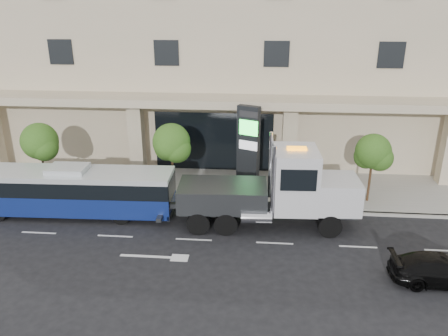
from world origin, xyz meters
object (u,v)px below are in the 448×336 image
object	(u,v)px
black_sedan	(442,269)
signage_pylon	(248,149)
city_bus	(70,190)
tow_truck	(276,191)

from	to	relation	value
black_sedan	signage_pylon	world-z (taller)	signage_pylon
city_bus	signage_pylon	xyz separation A→B (m)	(9.53, 3.68, 1.42)
signage_pylon	black_sedan	bearing A→B (deg)	-21.27
black_sedan	signage_pylon	bearing A→B (deg)	44.06
black_sedan	signage_pylon	xyz separation A→B (m)	(-8.41, 8.47, 2.25)
tow_truck	signage_pylon	distance (m)	4.39
city_bus	tow_truck	size ratio (longest dim) A/B	1.08
tow_truck	signage_pylon	xyz separation A→B (m)	(-1.59, 3.99, 0.91)
tow_truck	signage_pylon	bearing A→B (deg)	109.38
black_sedan	tow_truck	bearing A→B (deg)	55.95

